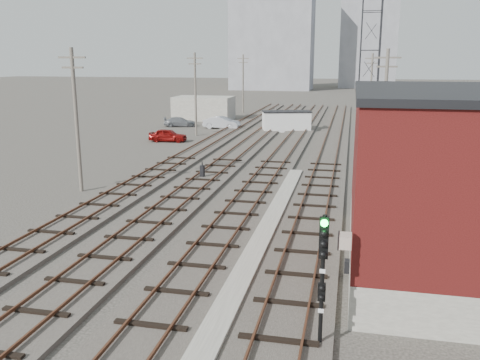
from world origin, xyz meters
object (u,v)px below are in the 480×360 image
(car_red, at_px, (168,135))
(switch_stand, at_px, (202,171))
(car_silver, at_px, (222,123))
(site_trailer, at_px, (286,121))
(car_grey, at_px, (180,122))
(signal_mast, at_px, (322,272))

(car_red, bearing_deg, switch_stand, -156.63)
(car_red, distance_m, car_silver, 11.30)
(site_trailer, distance_m, car_grey, 13.76)
(site_trailer, xyz_separation_m, car_grey, (-13.68, 1.39, -0.61))
(car_grey, bearing_deg, car_red, 178.37)
(signal_mast, bearing_deg, car_silver, 107.74)
(car_red, relative_size, car_grey, 0.96)
(switch_stand, distance_m, car_red, 17.52)
(site_trailer, bearing_deg, signal_mast, -98.34)
(signal_mast, distance_m, switch_stand, 22.27)
(car_red, xyz_separation_m, car_grey, (-2.76, 11.81, -0.08))
(site_trailer, height_order, car_silver, site_trailer)
(switch_stand, bearing_deg, car_grey, 119.83)
(signal_mast, distance_m, site_trailer, 46.45)
(site_trailer, distance_m, car_red, 15.10)
(switch_stand, distance_m, car_grey, 29.40)
(signal_mast, height_order, car_red, signal_mast)
(site_trailer, relative_size, car_red, 1.57)
(switch_stand, height_order, car_silver, car_silver)
(car_grey, bearing_deg, site_trailer, -110.58)
(site_trailer, xyz_separation_m, car_silver, (-7.98, 0.49, -0.46))
(switch_stand, bearing_deg, car_silver, 109.22)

